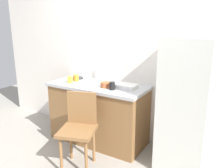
{
  "coord_description": "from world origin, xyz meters",
  "views": [
    {
      "loc": [
        1.49,
        -1.94,
        1.69
      ],
      "look_at": [
        -0.0,
        0.6,
        0.9
      ],
      "focal_mm": 37.2,
      "sensor_mm": 36.0,
      "label": 1
    }
  ],
  "objects_px": {
    "refrigerator": "(186,105)",
    "hotplate": "(78,78)",
    "cup_black": "(112,86)",
    "cup_orange": "(76,78)",
    "terracotta_bowl": "(106,85)",
    "chair": "(79,126)",
    "cup_yellow": "(70,80)",
    "dish_tray": "(126,86)"
  },
  "relations": [
    {
      "from": "refrigerator",
      "to": "hotplate",
      "type": "distance_m",
      "value": 1.68
    },
    {
      "from": "hotplate",
      "to": "cup_black",
      "type": "height_order",
      "value": "cup_black"
    },
    {
      "from": "cup_orange",
      "to": "cup_black",
      "type": "bearing_deg",
      "value": -10.22
    },
    {
      "from": "terracotta_bowl",
      "to": "cup_black",
      "type": "bearing_deg",
      "value": -22.18
    },
    {
      "from": "chair",
      "to": "terracotta_bowl",
      "type": "xyz_separation_m",
      "value": [
        0.04,
        0.55,
        0.39
      ]
    },
    {
      "from": "cup_orange",
      "to": "cup_yellow",
      "type": "distance_m",
      "value": 0.13
    },
    {
      "from": "refrigerator",
      "to": "cup_orange",
      "type": "xyz_separation_m",
      "value": [
        -1.59,
        -0.0,
        0.13
      ]
    },
    {
      "from": "cup_orange",
      "to": "cup_black",
      "type": "xyz_separation_m",
      "value": [
        0.69,
        -0.12,
        0.0
      ]
    },
    {
      "from": "chair",
      "to": "hotplate",
      "type": "height_order",
      "value": "chair"
    },
    {
      "from": "chair",
      "to": "terracotta_bowl",
      "type": "distance_m",
      "value": 0.67
    },
    {
      "from": "chair",
      "to": "cup_orange",
      "type": "height_order",
      "value": "cup_orange"
    },
    {
      "from": "refrigerator",
      "to": "dish_tray",
      "type": "height_order",
      "value": "refrigerator"
    },
    {
      "from": "chair",
      "to": "cup_black",
      "type": "height_order",
      "value": "cup_black"
    },
    {
      "from": "refrigerator",
      "to": "chair",
      "type": "height_order",
      "value": "refrigerator"
    },
    {
      "from": "refrigerator",
      "to": "cup_black",
      "type": "relative_size",
      "value": 15.06
    },
    {
      "from": "refrigerator",
      "to": "cup_yellow",
      "type": "xyz_separation_m",
      "value": [
        -1.6,
        -0.13,
        0.13
      ]
    },
    {
      "from": "terracotta_bowl",
      "to": "cup_black",
      "type": "distance_m",
      "value": 0.14
    },
    {
      "from": "hotplate",
      "to": "cup_yellow",
      "type": "height_order",
      "value": "cup_yellow"
    },
    {
      "from": "refrigerator",
      "to": "terracotta_bowl",
      "type": "distance_m",
      "value": 1.05
    },
    {
      "from": "chair",
      "to": "terracotta_bowl",
      "type": "bearing_deg",
      "value": 67.7
    },
    {
      "from": "terracotta_bowl",
      "to": "cup_orange",
      "type": "bearing_deg",
      "value": 172.8
    },
    {
      "from": "chair",
      "to": "cup_yellow",
      "type": "height_order",
      "value": "cup_yellow"
    },
    {
      "from": "cup_orange",
      "to": "cup_yellow",
      "type": "relative_size",
      "value": 1.02
    },
    {
      "from": "terracotta_bowl",
      "to": "hotplate",
      "type": "height_order",
      "value": "terracotta_bowl"
    },
    {
      "from": "cup_black",
      "to": "cup_orange",
      "type": "bearing_deg",
      "value": 169.78
    },
    {
      "from": "cup_yellow",
      "to": "dish_tray",
      "type": "bearing_deg",
      "value": 11.43
    },
    {
      "from": "refrigerator",
      "to": "cup_yellow",
      "type": "relative_size",
      "value": 16.94
    },
    {
      "from": "terracotta_bowl",
      "to": "cup_yellow",
      "type": "bearing_deg",
      "value": -174.26
    },
    {
      "from": "hotplate",
      "to": "cup_yellow",
      "type": "bearing_deg",
      "value": -75.21
    },
    {
      "from": "refrigerator",
      "to": "cup_black",
      "type": "distance_m",
      "value": 0.93
    },
    {
      "from": "cup_orange",
      "to": "hotplate",
      "type": "bearing_deg",
      "value": 119.88
    },
    {
      "from": "terracotta_bowl",
      "to": "hotplate",
      "type": "distance_m",
      "value": 0.66
    },
    {
      "from": "chair",
      "to": "cup_yellow",
      "type": "bearing_deg",
      "value": 118.59
    },
    {
      "from": "cup_orange",
      "to": "chair",
      "type": "bearing_deg",
      "value": -49.9
    },
    {
      "from": "chair",
      "to": "cup_black",
      "type": "bearing_deg",
      "value": 52.71
    },
    {
      "from": "refrigerator",
      "to": "terracotta_bowl",
      "type": "bearing_deg",
      "value": -175.98
    },
    {
      "from": "dish_tray",
      "to": "chair",
      "type": "bearing_deg",
      "value": -113.51
    },
    {
      "from": "refrigerator",
      "to": "cup_orange",
      "type": "bearing_deg",
      "value": -179.89
    },
    {
      "from": "chair",
      "to": "cup_black",
      "type": "distance_m",
      "value": 0.66
    },
    {
      "from": "refrigerator",
      "to": "cup_yellow",
      "type": "height_order",
      "value": "refrigerator"
    },
    {
      "from": "cup_yellow",
      "to": "cup_black",
      "type": "bearing_deg",
      "value": 0.25
    },
    {
      "from": "dish_tray",
      "to": "terracotta_bowl",
      "type": "relative_size",
      "value": 2.04
    }
  ]
}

